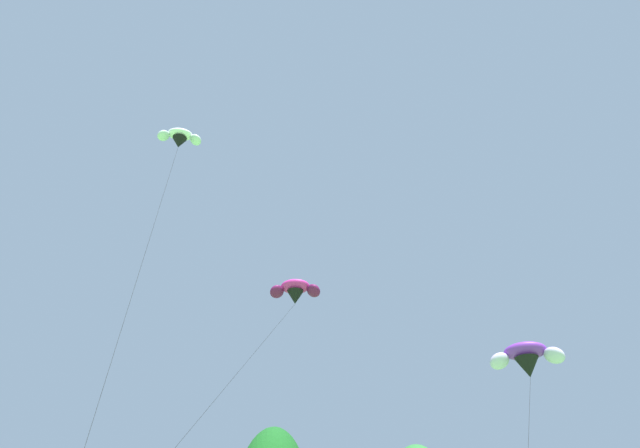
{
  "coord_description": "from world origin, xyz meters",
  "views": [
    {
      "loc": [
        1.93,
        4.19,
        2.01
      ],
      "look_at": [
        0.14,
        25.29,
        15.79
      ],
      "focal_mm": 32.57,
      "sensor_mm": 36.0,
      "label": 1
    }
  ],
  "objects": [
    {
      "name": "parafoil_kite_high_white",
      "position": [
        -7.93,
        27.86,
        23.6
      ],
      "size": [
        3.16,
        8.87,
        22.55
      ],
      "color": "white"
    },
    {
      "name": "parafoil_kite_mid_purple",
      "position": [
        9.49,
        31.56,
        11.68
      ],
      "size": [
        5.92,
        10.64,
        11.37
      ],
      "color": "purple"
    },
    {
      "name": "parafoil_kite_far_magenta",
      "position": [
        -2.73,
        39.2,
        19.53
      ],
      "size": [
        5.21,
        20.18,
        18.8
      ],
      "color": "#D12893"
    }
  ]
}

